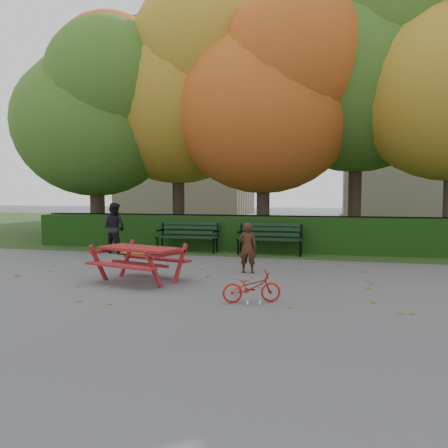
% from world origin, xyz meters
% --- Properties ---
extents(ground, '(90.00, 90.00, 0.00)m').
position_xyz_m(ground, '(0.00, 0.00, 0.00)').
color(ground, '#5E5E63').
rests_on(ground, ground).
extents(grass_strip, '(90.00, 90.00, 0.00)m').
position_xyz_m(grass_strip, '(0.00, 14.00, 0.01)').
color(grass_strip, '#253B16').
rests_on(grass_strip, ground).
extents(building_left, '(10.00, 7.00, 15.00)m').
position_xyz_m(building_left, '(-9.00, 26.00, 7.50)').
color(building_left, '#BDB097').
rests_on(building_left, ground).
extents(building_right, '(9.00, 6.00, 12.00)m').
position_xyz_m(building_right, '(8.00, 28.00, 6.00)').
color(building_right, '#BDB097').
rests_on(building_right, ground).
extents(hedge, '(13.00, 0.90, 1.00)m').
position_xyz_m(hedge, '(0.00, 4.50, 0.50)').
color(hedge, black).
rests_on(hedge, ground).
extents(iron_fence, '(14.00, 0.04, 1.02)m').
position_xyz_m(iron_fence, '(0.00, 5.30, 0.54)').
color(iron_fence, black).
rests_on(iron_fence, ground).
extents(tree_a, '(5.88, 5.60, 7.48)m').
position_xyz_m(tree_a, '(-5.19, 5.58, 4.52)').
color(tree_a, '#32271C').
rests_on(tree_a, ground).
extents(tree_b, '(6.72, 6.40, 8.79)m').
position_xyz_m(tree_b, '(-2.44, 6.75, 5.40)').
color(tree_b, '#32271C').
rests_on(tree_b, ground).
extents(tree_c, '(6.30, 6.00, 8.00)m').
position_xyz_m(tree_c, '(0.83, 5.96, 4.82)').
color(tree_c, '#32271C').
rests_on(tree_c, ground).
extents(tree_d, '(7.14, 6.80, 9.58)m').
position_xyz_m(tree_d, '(3.88, 7.23, 5.98)').
color(tree_d, '#32271C').
rests_on(tree_d, ground).
extents(tree_f, '(6.93, 6.60, 9.19)m').
position_xyz_m(tree_f, '(-7.13, 9.24, 5.69)').
color(tree_f, '#32271C').
rests_on(tree_f, ground).
extents(bench_left, '(1.80, 0.57, 0.88)m').
position_xyz_m(bench_left, '(-1.30, 3.70, 0.52)').
color(bench_left, black).
rests_on(bench_left, ground).
extents(bench_right, '(1.80, 0.57, 0.88)m').
position_xyz_m(bench_right, '(1.10, 3.70, 0.52)').
color(bench_right, black).
rests_on(bench_right, ground).
extents(picnic_table, '(1.86, 1.66, 0.77)m').
position_xyz_m(picnic_table, '(-0.80, -0.65, 0.52)').
color(picnic_table, maroon).
rests_on(picnic_table, ground).
extents(leaf_pile, '(1.30, 0.91, 0.09)m').
position_xyz_m(leaf_pile, '(-2.49, 2.97, 0.04)').
color(leaf_pile, brown).
rests_on(leaf_pile, ground).
extents(leaf_scatter, '(9.00, 5.70, 0.01)m').
position_xyz_m(leaf_scatter, '(0.00, 0.30, 0.01)').
color(leaf_scatter, brown).
rests_on(leaf_scatter, ground).
extents(child, '(0.40, 0.27, 1.08)m').
position_xyz_m(child, '(1.03, 0.80, 0.54)').
color(child, '#391E12').
rests_on(child, ground).
extents(adult, '(0.76, 0.63, 1.44)m').
position_xyz_m(adult, '(-3.24, 2.90, 0.72)').
color(adult, black).
rests_on(adult, ground).
extents(bicycle, '(0.97, 0.62, 0.48)m').
position_xyz_m(bicycle, '(1.59, -1.70, 0.24)').
color(bicycle, '#A8190F').
rests_on(bicycle, ground).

